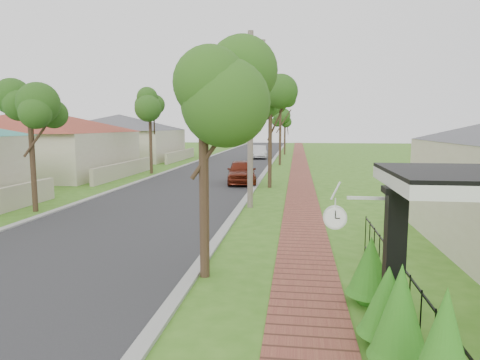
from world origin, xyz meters
The scene contains 16 objects.
ground centered at (0.00, 0.00, 0.00)m, with size 160.00×160.00×0.00m, color #3B721B.
road centered at (-3.00, 20.00, 0.00)m, with size 7.00×120.00×0.02m, color #28282B.
kerb_right centered at (0.65, 20.00, 0.00)m, with size 0.30×120.00×0.10m, color #9E9E99.
kerb_left centered at (-6.65, 20.00, 0.00)m, with size 0.30×120.00×0.10m, color #9E9E99.
sidewalk centered at (3.25, 20.00, 0.00)m, with size 1.50×120.00×0.03m, color brown.
porch_post centered at (4.55, -1.00, 1.12)m, with size 0.48×0.48×2.52m.
picket_fence centered at (4.90, 0.00, 0.53)m, with size 0.03×8.02×1.00m.
street_trees centered at (-2.87, 26.84, 4.54)m, with size 10.70×37.65×5.89m.
hedge_row centered at (4.45, -1.77, 0.77)m, with size 0.85×4.96×2.00m.
far_house_red centered at (-14.97, 20.00, 2.34)m, with size 15.56×15.56×4.60m.
far_house_grey centered at (-14.97, 34.00, 2.34)m, with size 15.56×15.56×4.60m.
parked_car_red centered at (-0.29, 17.45, 0.71)m, with size 1.67×4.14×1.41m, color #5F1C0E.
parked_car_white centered at (-1.00, 37.25, 0.68)m, with size 1.45×4.16×1.37m, color silver.
near_tree centered at (0.94, 1.50, 3.99)m, with size 1.96×1.96×5.02m.
utility_pole centered at (1.05, 10.00, 3.70)m, with size 1.20×0.24×7.28m.
station_clock centered at (3.69, -0.60, 1.95)m, with size 1.05×0.13×0.57m.
Camera 1 is at (3.00, -7.81, 3.45)m, focal length 32.00 mm.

